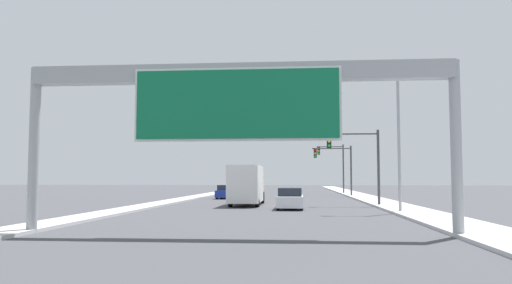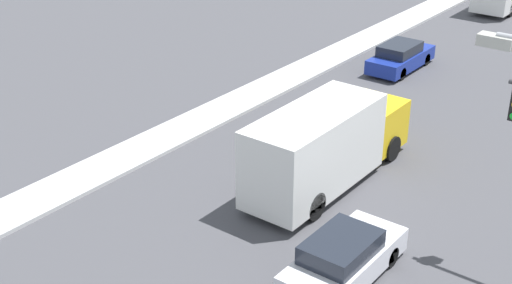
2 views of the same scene
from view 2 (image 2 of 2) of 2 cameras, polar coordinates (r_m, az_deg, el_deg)
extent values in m
cube|color=beige|center=(47.01, 12.19, 9.60)|extent=(2.00, 120.00, 0.15)
cube|color=navy|center=(37.86, 11.50, 6.50)|extent=(1.76, 4.48, 0.71)
cube|color=#1E232D|center=(37.47, 11.43, 7.32)|extent=(1.55, 2.33, 0.54)
cylinder|color=black|center=(39.43, 11.39, 6.95)|extent=(0.22, 0.64, 0.64)
cylinder|color=black|center=(38.82, 13.42, 6.46)|extent=(0.22, 0.64, 0.64)
cylinder|color=black|center=(37.08, 9.43, 5.91)|extent=(0.22, 0.64, 0.64)
cylinder|color=black|center=(36.43, 11.56, 5.37)|extent=(0.22, 0.64, 0.64)
cube|color=silver|center=(21.11, 7.06, -9.54)|extent=(1.81, 4.49, 0.75)
cube|color=#1E232D|center=(20.58, 6.84, -8.33)|extent=(1.59, 2.34, 0.57)
cylinder|color=black|center=(22.57, 7.13, -7.68)|extent=(0.22, 0.64, 0.64)
cylinder|color=black|center=(21.98, 10.72, -8.99)|extent=(0.22, 0.64, 0.64)
cylinder|color=black|center=(20.62, 3.07, -11.12)|extent=(0.22, 0.64, 0.64)
cylinder|color=black|center=(50.07, 17.48, 10.48)|extent=(0.28, 1.00, 1.00)
cylinder|color=black|center=(49.44, 19.69, 9.99)|extent=(0.28, 1.00, 1.00)
cube|color=yellow|center=(28.24, 9.21, 1.43)|extent=(2.13, 2.29, 1.83)
cube|color=silver|center=(24.81, 4.69, -0.58)|extent=(2.31, 5.89, 2.83)
cylinder|color=black|center=(28.88, 7.24, 0.58)|extent=(0.28, 1.00, 1.00)
cylinder|color=black|center=(28.04, 10.80, -0.50)|extent=(0.28, 1.00, 1.00)
cylinder|color=black|center=(24.80, 0.76, -3.67)|extent=(0.28, 1.00, 1.00)
cylinder|color=black|center=(23.81, 4.69, -5.11)|extent=(0.28, 1.00, 1.00)
cube|color=#B2B2A8|center=(12.73, 18.65, 7.66)|extent=(0.60, 0.28, 0.20)
camera|label=1|loc=(23.90, -106.69, -36.74)|focal=35.00mm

